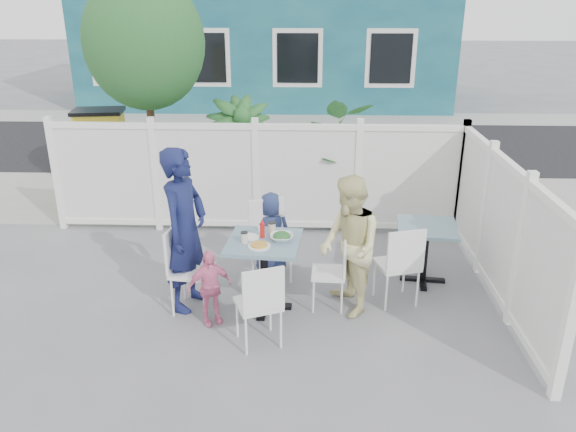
{
  "coord_description": "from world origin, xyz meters",
  "views": [
    {
      "loc": [
        0.85,
        -5.23,
        3.25
      ],
      "look_at": [
        0.62,
        0.63,
        0.94
      ],
      "focal_mm": 35.0,
      "sensor_mm": 36.0,
      "label": 1
    }
  ],
  "objects_px": {
    "chair_right": "(335,267)",
    "woman": "(349,247)",
    "chair_back": "(269,234)",
    "boy": "(271,233)",
    "chair_left": "(185,262)",
    "toddler": "(210,287)",
    "main_table": "(264,256)",
    "spare_table": "(426,239)",
    "chair_near": "(260,300)",
    "man": "(185,230)",
    "utility_cabinet": "(103,154)"
  },
  "relations": [
    {
      "from": "chair_left",
      "to": "utility_cabinet",
      "type": "bearing_deg",
      "value": -142.1
    },
    {
      "from": "utility_cabinet",
      "to": "chair_left",
      "type": "distance_m",
      "value": 4.43
    },
    {
      "from": "chair_near",
      "to": "chair_right",
      "type": "bearing_deg",
      "value": 25.31
    },
    {
      "from": "spare_table",
      "to": "chair_near",
      "type": "height_order",
      "value": "chair_near"
    },
    {
      "from": "chair_back",
      "to": "man",
      "type": "xyz_separation_m",
      "value": [
        -0.85,
        -0.72,
        0.34
      ]
    },
    {
      "from": "woman",
      "to": "toddler",
      "type": "distance_m",
      "value": 1.53
    },
    {
      "from": "main_table",
      "to": "chair_back",
      "type": "height_order",
      "value": "chair_back"
    },
    {
      "from": "man",
      "to": "woman",
      "type": "bearing_deg",
      "value": -74.53
    },
    {
      "from": "chair_back",
      "to": "chair_near",
      "type": "relative_size",
      "value": 1.08
    },
    {
      "from": "boy",
      "to": "toddler",
      "type": "relative_size",
      "value": 1.22
    },
    {
      "from": "chair_near",
      "to": "boy",
      "type": "relative_size",
      "value": 0.88
    },
    {
      "from": "chair_back",
      "to": "boy",
      "type": "height_order",
      "value": "boy"
    },
    {
      "from": "main_table",
      "to": "man",
      "type": "relative_size",
      "value": 0.46
    },
    {
      "from": "utility_cabinet",
      "to": "chair_near",
      "type": "distance_m",
      "value": 5.49
    },
    {
      "from": "chair_right",
      "to": "chair_back",
      "type": "distance_m",
      "value": 1.04
    },
    {
      "from": "main_table",
      "to": "chair_right",
      "type": "distance_m",
      "value": 0.79
    },
    {
      "from": "spare_table",
      "to": "chair_left",
      "type": "bearing_deg",
      "value": -164.78
    },
    {
      "from": "chair_right",
      "to": "toddler",
      "type": "relative_size",
      "value": 1.0
    },
    {
      "from": "main_table",
      "to": "chair_left",
      "type": "xyz_separation_m",
      "value": [
        -0.86,
        -0.06,
        -0.07
      ]
    },
    {
      "from": "chair_left",
      "to": "chair_near",
      "type": "bearing_deg",
      "value": 59.31
    },
    {
      "from": "main_table",
      "to": "chair_near",
      "type": "bearing_deg",
      "value": -88.3
    },
    {
      "from": "toddler",
      "to": "chair_back",
      "type": "bearing_deg",
      "value": 35.64
    },
    {
      "from": "spare_table",
      "to": "toddler",
      "type": "xyz_separation_m",
      "value": [
        -2.42,
        -1.02,
        -0.14
      ]
    },
    {
      "from": "chair_right",
      "to": "woman",
      "type": "distance_m",
      "value": 0.32
    },
    {
      "from": "spare_table",
      "to": "chair_near",
      "type": "distance_m",
      "value": 2.35
    },
    {
      "from": "chair_right",
      "to": "chair_back",
      "type": "xyz_separation_m",
      "value": [
        -0.77,
        0.7,
        0.08
      ]
    },
    {
      "from": "main_table",
      "to": "boy",
      "type": "bearing_deg",
      "value": 89.27
    },
    {
      "from": "chair_near",
      "to": "man",
      "type": "bearing_deg",
      "value": 115.89
    },
    {
      "from": "main_table",
      "to": "woman",
      "type": "xyz_separation_m",
      "value": [
        0.91,
        -0.03,
        0.14
      ]
    },
    {
      "from": "man",
      "to": "boy",
      "type": "bearing_deg",
      "value": -27.1
    },
    {
      "from": "boy",
      "to": "main_table",
      "type": "bearing_deg",
      "value": 86.67
    },
    {
      "from": "spare_table",
      "to": "main_table",
      "type": "bearing_deg",
      "value": -159.93
    },
    {
      "from": "chair_near",
      "to": "spare_table",
      "type": "bearing_deg",
      "value": 16.03
    },
    {
      "from": "utility_cabinet",
      "to": "main_table",
      "type": "xyz_separation_m",
      "value": [
        3.07,
        -3.77,
        -0.08
      ]
    },
    {
      "from": "chair_back",
      "to": "woman",
      "type": "height_order",
      "value": "woman"
    },
    {
      "from": "spare_table",
      "to": "chair_back",
      "type": "bearing_deg",
      "value": 178.0
    },
    {
      "from": "chair_near",
      "to": "main_table",
      "type": "bearing_deg",
      "value": 69.75
    },
    {
      "from": "main_table",
      "to": "toddler",
      "type": "height_order",
      "value": "toddler"
    },
    {
      "from": "chair_left",
      "to": "chair_near",
      "type": "xyz_separation_m",
      "value": [
        0.88,
        -0.7,
        -0.04
      ]
    },
    {
      "from": "main_table",
      "to": "boy",
      "type": "relative_size",
      "value": 0.81
    },
    {
      "from": "chair_back",
      "to": "chair_right",
      "type": "bearing_deg",
      "value": 117.99
    },
    {
      "from": "chair_right",
      "to": "chair_near",
      "type": "distance_m",
      "value": 1.11
    },
    {
      "from": "main_table",
      "to": "man",
      "type": "bearing_deg",
      "value": 178.04
    },
    {
      "from": "chair_near",
      "to": "toddler",
      "type": "bearing_deg",
      "value": 121.37
    },
    {
      "from": "chair_left",
      "to": "toddler",
      "type": "distance_m",
      "value": 0.44
    },
    {
      "from": "chair_near",
      "to": "utility_cabinet",
      "type": "bearing_deg",
      "value": 102.33
    },
    {
      "from": "chair_near",
      "to": "woman",
      "type": "height_order",
      "value": "woman"
    },
    {
      "from": "spare_table",
      "to": "toddler",
      "type": "relative_size",
      "value": 0.91
    },
    {
      "from": "chair_right",
      "to": "boy",
      "type": "distance_m",
      "value": 1.15
    },
    {
      "from": "chair_near",
      "to": "woman",
      "type": "xyz_separation_m",
      "value": [
        0.89,
        0.74,
        0.24
      ]
    }
  ]
}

